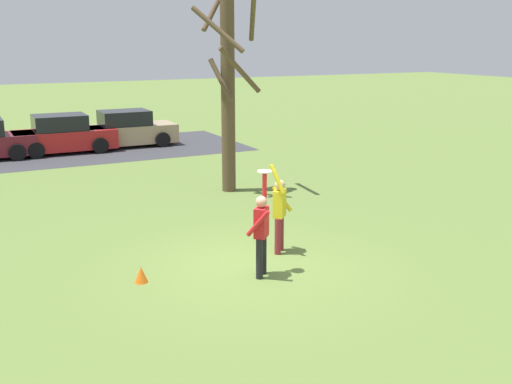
% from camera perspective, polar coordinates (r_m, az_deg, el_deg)
% --- Properties ---
extents(ground_plane, '(120.00, 120.00, 0.00)m').
position_cam_1_polar(ground_plane, '(12.40, -0.15, -7.24)').
color(ground_plane, olive).
extents(person_catcher, '(0.55, 0.56, 2.08)m').
position_cam_1_polar(person_catcher, '(11.63, 0.52, -3.58)').
color(person_catcher, black).
rests_on(person_catcher, ground_plane).
extents(person_defender, '(0.65, 0.66, 2.05)m').
position_cam_1_polar(person_defender, '(12.96, 2.27, -1.70)').
color(person_defender, maroon).
rests_on(person_defender, ground_plane).
extents(frisbee_disc, '(0.29, 0.29, 0.02)m').
position_cam_1_polar(frisbee_disc, '(11.55, 0.84, 2.00)').
color(frisbee_disc, white).
rests_on(frisbee_disc, person_catcher).
extents(parked_car_red, '(4.11, 2.06, 1.59)m').
position_cam_1_polar(parked_car_red, '(26.23, -18.01, 5.21)').
color(parked_car_red, red).
rests_on(parked_car_red, ground_plane).
extents(parked_car_tan, '(4.11, 2.06, 1.59)m').
position_cam_1_polar(parked_car_tan, '(27.10, -12.23, 5.86)').
color(parked_car_tan, tan).
rests_on(parked_car_tan, ground_plane).
extents(parking_strip, '(15.53, 6.40, 0.01)m').
position_cam_1_polar(parking_strip, '(26.27, -18.23, 3.60)').
color(parking_strip, '#38383D').
rests_on(parking_strip, ground_plane).
extents(bare_tree_tall, '(2.23, 1.92, 6.02)m').
position_cam_1_polar(bare_tree_tall, '(18.09, -2.67, 10.07)').
color(bare_tree_tall, brown).
rests_on(bare_tree_tall, ground_plane).
extents(field_cone_orange, '(0.26, 0.26, 0.32)m').
position_cam_1_polar(field_cone_orange, '(11.82, -10.97, -7.78)').
color(field_cone_orange, orange).
rests_on(field_cone_orange, ground_plane).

